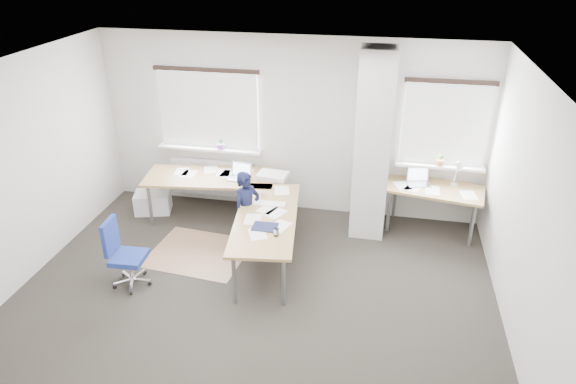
% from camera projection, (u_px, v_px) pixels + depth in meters
% --- Properties ---
extents(ground, '(6.00, 6.00, 0.00)m').
position_uv_depth(ground, '(252.00, 299.00, 6.40)').
color(ground, '#282420').
rests_on(ground, ground).
extents(room_shell, '(6.04, 5.04, 2.82)m').
position_uv_depth(room_shell, '(272.00, 157.00, 5.98)').
color(room_shell, '#BCB6AC').
rests_on(room_shell, ground).
extents(floor_mat, '(1.43, 1.25, 0.01)m').
position_uv_depth(floor_mat, '(199.00, 253.00, 7.33)').
color(floor_mat, '#986F53').
rests_on(floor_mat, ground).
extents(white_crate, '(0.64, 0.52, 0.33)m').
position_uv_depth(white_crate, '(153.00, 202.00, 8.37)').
color(white_crate, white).
rests_on(white_crate, ground).
extents(desk_main, '(2.71, 2.63, 0.96)m').
position_uv_depth(desk_main, '(240.00, 197.00, 7.39)').
color(desk_main, olive).
rests_on(desk_main, ground).
extents(desk_side, '(1.50, 0.93, 1.22)m').
position_uv_depth(desk_side, '(435.00, 190.00, 7.60)').
color(desk_side, olive).
rests_on(desk_side, ground).
extents(task_chair, '(0.51, 0.50, 0.93)m').
position_uv_depth(task_chair, '(128.00, 267.00, 6.58)').
color(task_chair, navy).
rests_on(task_chair, ground).
extents(person, '(0.49, 0.52, 1.20)m').
position_uv_depth(person, '(247.00, 212.00, 7.18)').
color(person, black).
rests_on(person, ground).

